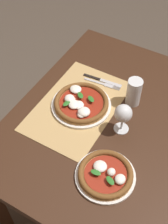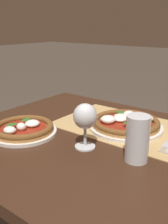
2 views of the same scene
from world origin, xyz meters
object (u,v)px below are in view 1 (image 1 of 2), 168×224
at_px(fork, 102,84).
at_px(knife, 102,80).
at_px(wine_glass, 123,114).
at_px(pint_glass, 134,93).
at_px(pizza_near, 81,103).
at_px(pizza_far, 106,174).

relative_size(fork, knife, 0.93).
distance_m(wine_glass, pint_glass, 0.18).
height_order(pizza_near, fork, pizza_near).
relative_size(pizza_near, wine_glass, 1.89).
bearing_deg(pint_glass, pizza_far, 9.86).
bearing_deg(fork, pint_glass, 79.32).
height_order(pizza_far, knife, pizza_far).
bearing_deg(pint_glass, pizza_near, -53.76).
xyz_separation_m(wine_glass, knife, (-0.24, -0.22, -0.10)).
bearing_deg(pizza_far, knife, -150.91).
bearing_deg(pizza_far, pint_glass, -170.14).
relative_size(pizza_near, pint_glass, 2.02).
relative_size(wine_glass, fork, 0.77).
bearing_deg(pizza_far, wine_glass, -168.74).
relative_size(pizza_near, pizza_far, 1.17).
bearing_deg(pizza_far, pizza_near, -135.01).
height_order(pizza_far, pint_glass, pint_glass).
relative_size(pint_glass, knife, 0.67).
relative_size(pizza_far, pint_glass, 1.73).
height_order(pizza_far, fork, pizza_far).
relative_size(pizza_far, fork, 1.25).
height_order(pint_glass, knife, pint_glass).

